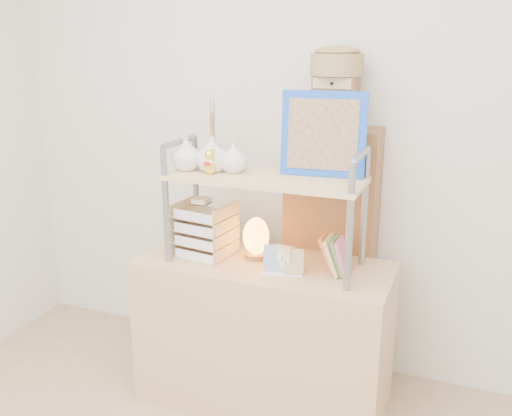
{
  "coord_description": "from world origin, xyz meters",
  "views": [
    {
      "loc": [
        0.89,
        -1.14,
        1.78
      ],
      "look_at": [
        -0.04,
        1.2,
        1.02
      ],
      "focal_mm": 40.0,
      "sensor_mm": 36.0,
      "label": 1
    }
  ],
  "objects_px": {
    "cabinet": "(330,257)",
    "letter_tray": "(203,233)",
    "desk": "(264,334)",
    "salt_lamp": "(256,237)"
  },
  "relations": [
    {
      "from": "cabinet",
      "to": "letter_tray",
      "type": "xyz_separation_m",
      "value": [
        -0.54,
        -0.39,
        0.19
      ]
    },
    {
      "from": "desk",
      "to": "salt_lamp",
      "type": "bearing_deg",
      "value": 141.2
    },
    {
      "from": "desk",
      "to": "cabinet",
      "type": "xyz_separation_m",
      "value": [
        0.23,
        0.37,
        0.3
      ]
    },
    {
      "from": "desk",
      "to": "letter_tray",
      "type": "height_order",
      "value": "letter_tray"
    },
    {
      "from": "salt_lamp",
      "to": "cabinet",
      "type": "bearing_deg",
      "value": 48.17
    },
    {
      "from": "letter_tray",
      "to": "salt_lamp",
      "type": "height_order",
      "value": "letter_tray"
    },
    {
      "from": "desk",
      "to": "salt_lamp",
      "type": "xyz_separation_m",
      "value": [
        -0.06,
        0.05,
        0.48
      ]
    },
    {
      "from": "letter_tray",
      "to": "salt_lamp",
      "type": "distance_m",
      "value": 0.26
    },
    {
      "from": "desk",
      "to": "salt_lamp",
      "type": "relative_size",
      "value": 5.92
    },
    {
      "from": "letter_tray",
      "to": "salt_lamp",
      "type": "relative_size",
      "value": 1.44
    }
  ]
}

